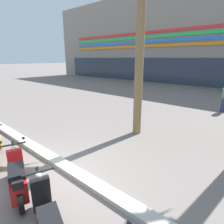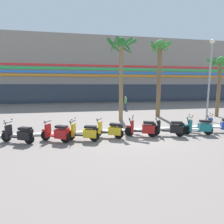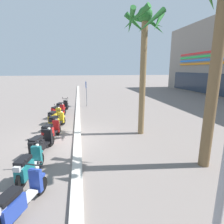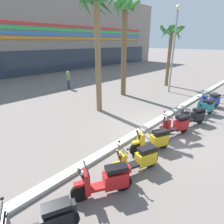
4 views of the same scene
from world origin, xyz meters
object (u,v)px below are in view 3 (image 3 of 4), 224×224
(scooter_black_gap_after_mid, at_px, (62,107))
(scooter_red_mid_front, at_px, (58,111))
(scooter_black_last_in_row, at_px, (41,144))
(scooter_blue_tail_end, at_px, (20,199))
(scooter_red_second_in_line, at_px, (51,131))
(scooter_yellow_mid_rear, at_px, (56,121))
(scooter_teal_lead_nearest, at_px, (29,166))
(crossing_sign, at_px, (86,91))
(palm_tree_near_sign, at_px, (144,41))
(palm_tree_by_mall_entrance, at_px, (221,23))
(scooter_yellow_mid_centre, at_px, (55,116))

(scooter_black_gap_after_mid, relative_size, scooter_red_mid_front, 1.13)
(scooter_black_last_in_row, relative_size, scooter_blue_tail_end, 1.02)
(scooter_black_gap_after_mid, height_order, scooter_red_second_in_line, same)
(scooter_yellow_mid_rear, xyz_separation_m, scooter_teal_lead_nearest, (5.25, -0.29, 0.01))
(scooter_red_second_in_line, xyz_separation_m, crossing_sign, (-8.48, 2.19, 1.04))
(scooter_black_last_in_row, bearing_deg, scooter_red_second_in_line, 173.18)
(palm_tree_near_sign, distance_m, palm_tree_by_mall_entrance, 3.96)
(scooter_red_mid_front, bearing_deg, scooter_teal_lead_nearest, -0.69)
(scooter_blue_tail_end, height_order, palm_tree_by_mall_entrance, palm_tree_by_mall_entrance)
(crossing_sign, bearing_deg, scooter_blue_tail_end, -9.31)
(scooter_yellow_mid_centre, xyz_separation_m, scooter_red_second_in_line, (3.25, 0.20, 0.02))
(scooter_black_gap_after_mid, bearing_deg, scooter_blue_tail_end, -0.25)
(scooter_red_mid_front, bearing_deg, scooter_yellow_mid_rear, 4.12)
(scooter_yellow_mid_rear, bearing_deg, scooter_black_gap_after_mid, -179.34)
(scooter_black_gap_after_mid, relative_size, scooter_red_second_in_line, 1.01)
(scooter_yellow_mid_rear, bearing_deg, palm_tree_near_sign, 70.35)
(scooter_black_last_in_row, bearing_deg, scooter_red_mid_front, 179.41)
(scooter_yellow_mid_centre, relative_size, scooter_blue_tail_end, 1.00)
(scooter_red_second_in_line, relative_size, palm_tree_near_sign, 0.26)
(scooter_black_last_in_row, distance_m, scooter_blue_tail_end, 3.45)
(scooter_black_last_in_row, relative_size, scooter_teal_lead_nearest, 1.03)
(scooter_black_gap_after_mid, distance_m, scooter_red_mid_front, 1.81)
(scooter_red_mid_front, relative_size, crossing_sign, 0.64)
(scooter_red_second_in_line, distance_m, palm_tree_by_mall_entrance, 8.38)
(scooter_yellow_mid_centre, xyz_separation_m, scooter_yellow_mid_rear, (1.38, 0.28, 0.00))
(scooter_black_gap_after_mid, distance_m, palm_tree_by_mall_entrance, 12.58)
(crossing_sign, bearing_deg, palm_tree_by_mall_entrance, 17.67)
(scooter_yellow_mid_rear, distance_m, scooter_black_last_in_row, 3.43)
(scooter_yellow_mid_centre, relative_size, palm_tree_near_sign, 0.27)
(palm_tree_by_mall_entrance, bearing_deg, scooter_yellow_mid_centre, -137.78)
(scooter_red_mid_front, xyz_separation_m, scooter_teal_lead_nearest, (8.01, -0.10, -0.00))
(scooter_black_gap_after_mid, xyz_separation_m, scooter_teal_lead_nearest, (9.81, -0.24, 0.01))
(scooter_black_gap_after_mid, height_order, scooter_blue_tail_end, same)
(scooter_yellow_mid_centre, height_order, scooter_black_last_in_row, scooter_yellow_mid_centre)
(scooter_blue_tail_end, bearing_deg, scooter_yellow_mid_centre, -178.80)
(scooter_black_gap_after_mid, distance_m, scooter_teal_lead_nearest, 9.82)
(scooter_teal_lead_nearest, distance_m, palm_tree_near_sign, 7.66)
(scooter_teal_lead_nearest, height_order, crossing_sign, crossing_sign)
(scooter_red_second_in_line, bearing_deg, scooter_yellow_mid_centre, -176.50)
(scooter_red_mid_front, xyz_separation_m, scooter_blue_tail_end, (9.63, 0.10, -0.01))
(scooter_black_gap_after_mid, relative_size, scooter_black_last_in_row, 0.98)
(scooter_black_last_in_row, xyz_separation_m, palm_tree_by_mall_entrance, (2.07, 6.23, 4.53))
(scooter_black_last_in_row, xyz_separation_m, scooter_blue_tail_end, (3.45, 0.16, -0.00))
(palm_tree_near_sign, bearing_deg, scooter_black_gap_after_mid, -142.36)
(scooter_red_second_in_line, bearing_deg, scooter_black_gap_after_mid, 179.78)
(scooter_blue_tail_end, xyz_separation_m, palm_tree_by_mall_entrance, (-1.37, 6.07, 4.54))
(scooter_yellow_mid_rear, height_order, palm_tree_by_mall_entrance, palm_tree_by_mall_entrance)
(scooter_yellow_mid_rear, distance_m, palm_tree_by_mall_entrance, 9.30)
(scooter_red_mid_front, bearing_deg, scooter_yellow_mid_centre, -3.17)
(scooter_red_second_in_line, bearing_deg, scooter_teal_lead_nearest, -3.69)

